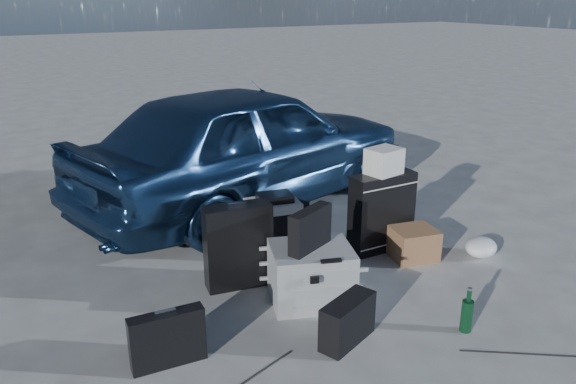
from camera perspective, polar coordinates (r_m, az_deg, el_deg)
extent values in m
plane|color=#B3B4AF|center=(4.06, 6.91, -11.44)|extent=(60.00, 60.00, 0.00)
imported|color=navy|center=(5.72, -3.95, 4.89)|extent=(3.98, 2.40, 1.27)
cube|color=#AEB1B3|center=(4.01, 2.37, -8.34)|extent=(0.68, 0.62, 0.41)
cube|color=black|center=(3.86, 2.27, -3.79)|extent=(0.39, 0.24, 0.29)
cube|color=black|center=(3.46, -12.13, -14.40)|extent=(0.45, 0.13, 0.34)
cube|color=black|center=(4.17, -5.09, -5.48)|extent=(0.52, 0.26, 0.64)
cube|color=black|center=(4.79, 9.48, -2.03)|extent=(0.56, 0.21, 0.67)
cube|color=silver|center=(4.66, 9.72, 3.12)|extent=(0.30, 0.26, 0.22)
cube|color=black|center=(4.85, -1.70, -3.60)|extent=(0.74, 0.50, 0.34)
cube|color=silver|center=(4.76, -1.53, -1.35)|extent=(0.48, 0.40, 0.08)
cube|color=black|center=(4.74, -1.35, -0.56)|extent=(0.33, 0.26, 0.06)
cube|color=olive|center=(4.76, 12.64, -5.14)|extent=(0.40, 0.37, 0.26)
ellipsoid|color=white|center=(4.97, 19.01, -5.32)|extent=(0.35, 0.32, 0.16)
cube|color=black|center=(3.62, 6.07, -12.90)|extent=(0.45, 0.30, 0.29)
cylinder|color=black|center=(3.87, 17.75, -11.40)|extent=(0.09, 0.09, 0.30)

